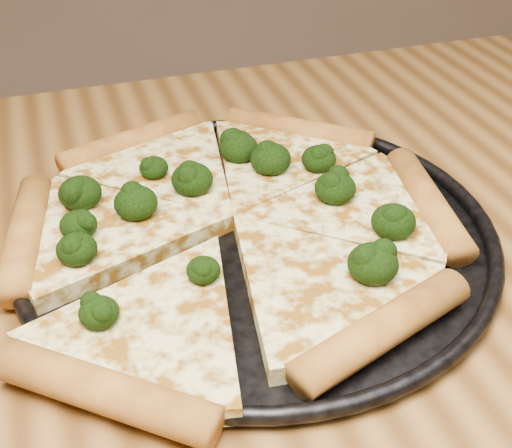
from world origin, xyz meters
name	(u,v)px	position (x,y,z in m)	size (l,w,h in m)	color
dining_table	(148,438)	(0.00, 0.00, 0.66)	(1.20, 0.90, 0.75)	brown
pizza_pan	(256,232)	(0.12, 0.10, 0.76)	(0.39, 0.39, 0.02)	black
pizza	(231,222)	(0.10, 0.10, 0.77)	(0.39, 0.40, 0.03)	#E8E08E
broccoli_florets	(228,195)	(0.10, 0.12, 0.78)	(0.27, 0.24, 0.03)	black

